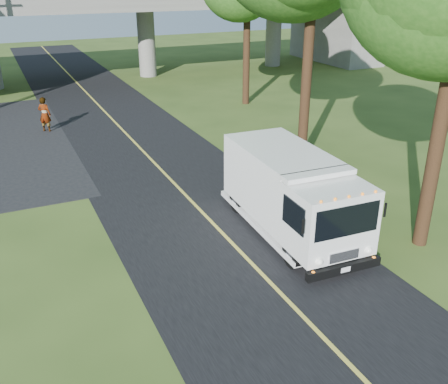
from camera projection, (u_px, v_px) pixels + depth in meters
ground at (290, 304)px, 13.13m from camera, size 120.00×120.00×0.00m
road at (166, 175)px, 21.41m from camera, size 7.00×90.00×0.02m
lane_line at (166, 175)px, 21.40m from camera, size 0.12×90.00×0.01m
overpass at (69, 22)px, 37.81m from camera, size 54.00×10.00×7.30m
step_van at (291, 191)px, 16.22m from camera, size 2.66×6.53×2.70m
pedestrian at (45, 114)px, 26.99m from camera, size 0.83×0.77×1.90m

